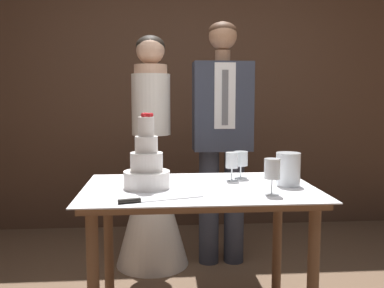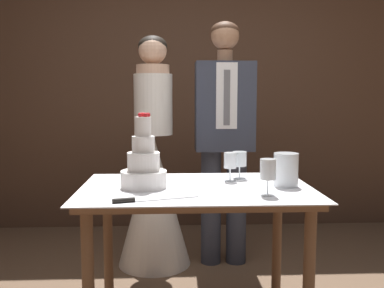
{
  "view_description": "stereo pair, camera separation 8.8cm",
  "coord_description": "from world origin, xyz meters",
  "px_view_note": "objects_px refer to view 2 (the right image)",
  "views": [
    {
      "loc": [
        -0.23,
        -2.03,
        1.26
      ],
      "look_at": [
        -0.01,
        0.62,
        0.96
      ],
      "focal_mm": 40.0,
      "sensor_mm": 36.0,
      "label": 1
    },
    {
      "loc": [
        -0.14,
        -2.03,
        1.26
      ],
      "look_at": [
        -0.01,
        0.62,
        0.96
      ],
      "focal_mm": 40.0,
      "sensor_mm": 36.0,
      "label": 2
    }
  ],
  "objects_px": {
    "wine_glass_middle": "(230,161)",
    "tiered_cake": "(144,166)",
    "bride": "(154,183)",
    "cake_table": "(196,206)",
    "groom": "(224,131)",
    "wine_glass_near": "(268,171)",
    "hurricane_candle": "(286,170)",
    "wine_glass_far": "(240,160)",
    "cake_knife": "(139,200)"
  },
  "relations": [
    {
      "from": "cake_table",
      "to": "cake_knife",
      "type": "height_order",
      "value": "cake_knife"
    },
    {
      "from": "cake_table",
      "to": "wine_glass_middle",
      "type": "relative_size",
      "value": 7.5
    },
    {
      "from": "wine_glass_middle",
      "to": "groom",
      "type": "distance_m",
      "value": 0.81
    },
    {
      "from": "cake_table",
      "to": "cake_knife",
      "type": "relative_size",
      "value": 3.06
    },
    {
      "from": "cake_table",
      "to": "groom",
      "type": "xyz_separation_m",
      "value": [
        0.26,
        0.94,
        0.32
      ]
    },
    {
      "from": "groom",
      "to": "wine_glass_near",
      "type": "bearing_deg",
      "value": -86.71
    },
    {
      "from": "cake_table",
      "to": "cake_knife",
      "type": "xyz_separation_m",
      "value": [
        -0.27,
        -0.3,
        0.11
      ]
    },
    {
      "from": "wine_glass_near",
      "to": "bride",
      "type": "xyz_separation_m",
      "value": [
        -0.59,
        1.15,
        -0.28
      ]
    },
    {
      "from": "wine_glass_near",
      "to": "wine_glass_middle",
      "type": "height_order",
      "value": "wine_glass_near"
    },
    {
      "from": "wine_glass_near",
      "to": "hurricane_candle",
      "type": "height_order",
      "value": "same"
    },
    {
      "from": "tiered_cake",
      "to": "wine_glass_middle",
      "type": "distance_m",
      "value": 0.49
    },
    {
      "from": "wine_glass_middle",
      "to": "hurricane_candle",
      "type": "relative_size",
      "value": 0.91
    },
    {
      "from": "cake_table",
      "to": "tiered_cake",
      "type": "distance_m",
      "value": 0.35
    },
    {
      "from": "wine_glass_middle",
      "to": "cake_knife",
      "type": "bearing_deg",
      "value": -136.6
    },
    {
      "from": "wine_glass_middle",
      "to": "tiered_cake",
      "type": "bearing_deg",
      "value": -162.79
    },
    {
      "from": "cake_knife",
      "to": "wine_glass_near",
      "type": "height_order",
      "value": "wine_glass_near"
    },
    {
      "from": "cake_knife",
      "to": "bride",
      "type": "height_order",
      "value": "bride"
    },
    {
      "from": "cake_table",
      "to": "groom",
      "type": "distance_m",
      "value": 1.03
    },
    {
      "from": "cake_table",
      "to": "hurricane_candle",
      "type": "xyz_separation_m",
      "value": [
        0.47,
        -0.01,
        0.19
      ]
    },
    {
      "from": "wine_glass_middle",
      "to": "bride",
      "type": "height_order",
      "value": "bride"
    },
    {
      "from": "tiered_cake",
      "to": "bride",
      "type": "xyz_separation_m",
      "value": [
        0.01,
        0.95,
        -0.28
      ]
    },
    {
      "from": "wine_glass_middle",
      "to": "bride",
      "type": "relative_size",
      "value": 0.09
    },
    {
      "from": "wine_glass_far",
      "to": "wine_glass_near",
      "type": "bearing_deg",
      "value": -80.91
    },
    {
      "from": "tiered_cake",
      "to": "groom",
      "type": "distance_m",
      "value": 1.09
    },
    {
      "from": "groom",
      "to": "bride",
      "type": "bearing_deg",
      "value": 179.94
    },
    {
      "from": "bride",
      "to": "cake_table",
      "type": "bearing_deg",
      "value": -74.58
    },
    {
      "from": "wine_glass_near",
      "to": "bride",
      "type": "relative_size",
      "value": 0.1
    },
    {
      "from": "cake_table",
      "to": "wine_glass_near",
      "type": "distance_m",
      "value": 0.45
    },
    {
      "from": "hurricane_candle",
      "to": "bride",
      "type": "xyz_separation_m",
      "value": [
        -0.73,
        0.95,
        -0.25
      ]
    },
    {
      "from": "wine_glass_middle",
      "to": "wine_glass_far",
      "type": "bearing_deg",
      "value": 47.62
    },
    {
      "from": "wine_glass_middle",
      "to": "groom",
      "type": "height_order",
      "value": "groom"
    },
    {
      "from": "wine_glass_middle",
      "to": "groom",
      "type": "bearing_deg",
      "value": 85.38
    },
    {
      "from": "cake_knife",
      "to": "wine_glass_far",
      "type": "bearing_deg",
      "value": 27.74
    },
    {
      "from": "cake_table",
      "to": "hurricane_candle",
      "type": "height_order",
      "value": "hurricane_candle"
    },
    {
      "from": "wine_glass_middle",
      "to": "hurricane_candle",
      "type": "xyz_separation_m",
      "value": [
        0.27,
        -0.15,
        -0.03
      ]
    },
    {
      "from": "cake_knife",
      "to": "wine_glass_middle",
      "type": "xyz_separation_m",
      "value": [
        0.47,
        0.44,
        0.1
      ]
    },
    {
      "from": "cake_table",
      "to": "wine_glass_near",
      "type": "bearing_deg",
      "value": -32.78
    },
    {
      "from": "wine_glass_far",
      "to": "cake_knife",
      "type": "bearing_deg",
      "value": -136.06
    },
    {
      "from": "cake_table",
      "to": "wine_glass_far",
      "type": "height_order",
      "value": "wine_glass_far"
    },
    {
      "from": "cake_table",
      "to": "wine_glass_near",
      "type": "xyz_separation_m",
      "value": [
        0.33,
        -0.21,
        0.22
      ]
    },
    {
      "from": "cake_table",
      "to": "wine_glass_near",
      "type": "height_order",
      "value": "wine_glass_near"
    },
    {
      "from": "cake_knife",
      "to": "bride",
      "type": "xyz_separation_m",
      "value": [
        0.01,
        1.24,
        -0.18
      ]
    },
    {
      "from": "cake_table",
      "to": "wine_glass_far",
      "type": "bearing_deg",
      "value": 39.38
    },
    {
      "from": "tiered_cake",
      "to": "wine_glass_middle",
      "type": "height_order",
      "value": "tiered_cake"
    },
    {
      "from": "cake_knife",
      "to": "hurricane_candle",
      "type": "distance_m",
      "value": 0.8
    },
    {
      "from": "cake_knife",
      "to": "bride",
      "type": "bearing_deg",
      "value": 73.27
    },
    {
      "from": "bride",
      "to": "tiered_cake",
      "type": "bearing_deg",
      "value": -90.66
    },
    {
      "from": "wine_glass_near",
      "to": "cake_knife",
      "type": "bearing_deg",
      "value": -171.59
    },
    {
      "from": "groom",
      "to": "cake_table",
      "type": "bearing_deg",
      "value": -105.43
    },
    {
      "from": "tiered_cake",
      "to": "wine_glass_middle",
      "type": "bearing_deg",
      "value": 17.21
    }
  ]
}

